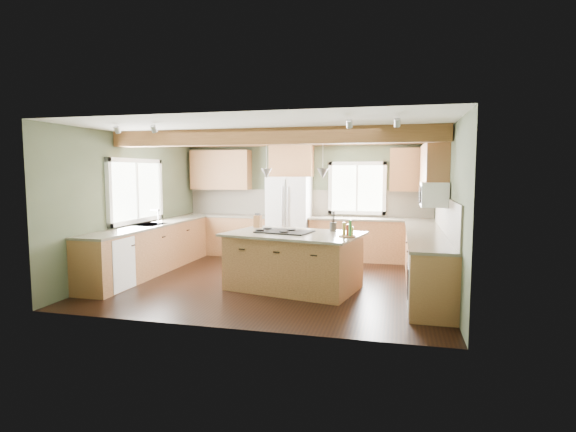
# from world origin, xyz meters

# --- Properties ---
(floor) EXTENTS (5.60, 5.60, 0.00)m
(floor) POSITION_xyz_m (0.00, 0.00, 0.00)
(floor) COLOR black
(floor) RESTS_ON ground
(ceiling) EXTENTS (5.60, 5.60, 0.00)m
(ceiling) POSITION_xyz_m (0.00, 0.00, 2.60)
(ceiling) COLOR silver
(ceiling) RESTS_ON wall_back
(wall_back) EXTENTS (5.60, 0.00, 5.60)m
(wall_back) POSITION_xyz_m (0.00, 2.50, 1.30)
(wall_back) COLOR #424B35
(wall_back) RESTS_ON ground
(wall_left) EXTENTS (0.00, 5.00, 5.00)m
(wall_left) POSITION_xyz_m (-2.80, 0.00, 1.30)
(wall_left) COLOR #424B35
(wall_left) RESTS_ON ground
(wall_right) EXTENTS (0.00, 5.00, 5.00)m
(wall_right) POSITION_xyz_m (2.80, 0.00, 1.30)
(wall_right) COLOR #424B35
(wall_right) RESTS_ON ground
(ceiling_beam) EXTENTS (5.55, 0.26, 0.26)m
(ceiling_beam) POSITION_xyz_m (0.00, -0.46, 2.47)
(ceiling_beam) COLOR brown
(ceiling_beam) RESTS_ON ceiling
(soffit_trim) EXTENTS (5.55, 0.20, 0.10)m
(soffit_trim) POSITION_xyz_m (0.00, 2.40, 2.54)
(soffit_trim) COLOR brown
(soffit_trim) RESTS_ON ceiling
(backsplash_back) EXTENTS (5.58, 0.03, 0.58)m
(backsplash_back) POSITION_xyz_m (0.00, 2.48, 1.21)
(backsplash_back) COLOR brown
(backsplash_back) RESTS_ON wall_back
(backsplash_right) EXTENTS (0.03, 3.70, 0.58)m
(backsplash_right) POSITION_xyz_m (2.78, 0.05, 1.21)
(backsplash_right) COLOR brown
(backsplash_right) RESTS_ON wall_right
(base_cab_back_left) EXTENTS (2.02, 0.60, 0.88)m
(base_cab_back_left) POSITION_xyz_m (-1.79, 2.20, 0.44)
(base_cab_back_left) COLOR brown
(base_cab_back_left) RESTS_ON floor
(counter_back_left) EXTENTS (2.06, 0.64, 0.04)m
(counter_back_left) POSITION_xyz_m (-1.79, 2.20, 0.90)
(counter_back_left) COLOR #4E4539
(counter_back_left) RESTS_ON base_cab_back_left
(base_cab_back_right) EXTENTS (2.62, 0.60, 0.88)m
(base_cab_back_right) POSITION_xyz_m (1.49, 2.20, 0.44)
(base_cab_back_right) COLOR brown
(base_cab_back_right) RESTS_ON floor
(counter_back_right) EXTENTS (2.66, 0.64, 0.04)m
(counter_back_right) POSITION_xyz_m (1.49, 2.20, 0.90)
(counter_back_right) COLOR #4E4539
(counter_back_right) RESTS_ON base_cab_back_right
(base_cab_left) EXTENTS (0.60, 3.70, 0.88)m
(base_cab_left) POSITION_xyz_m (-2.50, 0.05, 0.44)
(base_cab_left) COLOR brown
(base_cab_left) RESTS_ON floor
(counter_left) EXTENTS (0.64, 3.74, 0.04)m
(counter_left) POSITION_xyz_m (-2.50, 0.05, 0.90)
(counter_left) COLOR #4E4539
(counter_left) RESTS_ON base_cab_left
(base_cab_right) EXTENTS (0.60, 3.70, 0.88)m
(base_cab_right) POSITION_xyz_m (2.50, 0.05, 0.44)
(base_cab_right) COLOR brown
(base_cab_right) RESTS_ON floor
(counter_right) EXTENTS (0.64, 3.74, 0.04)m
(counter_right) POSITION_xyz_m (2.50, 0.05, 0.90)
(counter_right) COLOR #4E4539
(counter_right) RESTS_ON base_cab_right
(upper_cab_back_left) EXTENTS (1.40, 0.35, 0.90)m
(upper_cab_back_left) POSITION_xyz_m (-1.99, 2.33, 1.95)
(upper_cab_back_left) COLOR brown
(upper_cab_back_left) RESTS_ON wall_back
(upper_cab_over_fridge) EXTENTS (0.96, 0.35, 0.70)m
(upper_cab_over_fridge) POSITION_xyz_m (-0.30, 2.33, 2.15)
(upper_cab_over_fridge) COLOR brown
(upper_cab_over_fridge) RESTS_ON wall_back
(upper_cab_right) EXTENTS (0.35, 2.20, 0.90)m
(upper_cab_right) POSITION_xyz_m (2.62, 0.90, 1.95)
(upper_cab_right) COLOR brown
(upper_cab_right) RESTS_ON wall_right
(upper_cab_back_corner) EXTENTS (0.90, 0.35, 0.90)m
(upper_cab_back_corner) POSITION_xyz_m (2.30, 2.33, 1.95)
(upper_cab_back_corner) COLOR brown
(upper_cab_back_corner) RESTS_ON wall_back
(window_left) EXTENTS (0.04, 1.60, 1.05)m
(window_left) POSITION_xyz_m (-2.78, 0.05, 1.55)
(window_left) COLOR white
(window_left) RESTS_ON wall_left
(window_back) EXTENTS (1.10, 0.04, 1.00)m
(window_back) POSITION_xyz_m (1.15, 2.48, 1.55)
(window_back) COLOR white
(window_back) RESTS_ON wall_back
(sink) EXTENTS (0.50, 0.65, 0.03)m
(sink) POSITION_xyz_m (-2.50, 0.05, 0.91)
(sink) COLOR #262628
(sink) RESTS_ON counter_left
(faucet) EXTENTS (0.02, 0.02, 0.28)m
(faucet) POSITION_xyz_m (-2.32, 0.05, 1.05)
(faucet) COLOR #B2B2B7
(faucet) RESTS_ON sink
(dishwasher) EXTENTS (0.60, 0.60, 0.84)m
(dishwasher) POSITION_xyz_m (-2.49, -1.25, 0.43)
(dishwasher) COLOR white
(dishwasher) RESTS_ON floor
(oven) EXTENTS (0.60, 0.72, 0.84)m
(oven) POSITION_xyz_m (2.49, -1.25, 0.43)
(oven) COLOR white
(oven) RESTS_ON floor
(microwave) EXTENTS (0.40, 0.70, 0.38)m
(microwave) POSITION_xyz_m (2.58, -0.05, 1.55)
(microwave) COLOR white
(microwave) RESTS_ON wall_right
(pendant_left) EXTENTS (0.18, 0.18, 0.16)m
(pendant_left) POSITION_xyz_m (-0.09, -0.36, 1.88)
(pendant_left) COLOR #B2B2B7
(pendant_left) RESTS_ON ceiling
(pendant_right) EXTENTS (0.18, 0.18, 0.16)m
(pendant_right) POSITION_xyz_m (0.89, -0.56, 1.88)
(pendant_right) COLOR #B2B2B7
(pendant_right) RESTS_ON ceiling
(refrigerator) EXTENTS (0.90, 0.74, 1.80)m
(refrigerator) POSITION_xyz_m (-0.30, 2.12, 0.90)
(refrigerator) COLOR white
(refrigerator) RESTS_ON floor
(island) EXTENTS (2.19, 1.60, 0.88)m
(island) POSITION_xyz_m (0.40, -0.46, 0.44)
(island) COLOR brown
(island) RESTS_ON floor
(island_top) EXTENTS (2.35, 1.75, 0.04)m
(island_top) POSITION_xyz_m (0.40, -0.46, 0.90)
(island_top) COLOR #4E4539
(island_top) RESTS_ON island
(cooktop) EXTENTS (0.96, 0.74, 0.02)m
(cooktop) POSITION_xyz_m (0.24, -0.42, 0.93)
(cooktop) COLOR black
(cooktop) RESTS_ON island_top
(knife_block) EXTENTS (0.15, 0.12, 0.21)m
(knife_block) POSITION_xyz_m (-0.38, 0.09, 1.03)
(knife_block) COLOR brown
(knife_block) RESTS_ON island_top
(utensil_crock) EXTENTS (0.14, 0.14, 0.15)m
(utensil_crock) POSITION_xyz_m (0.99, -0.09, 0.99)
(utensil_crock) COLOR #474039
(utensil_crock) RESTS_ON island_top
(bottle_tray) EXTENTS (0.27, 0.27, 0.25)m
(bottle_tray) POSITION_xyz_m (1.29, -0.68, 1.04)
(bottle_tray) COLOR brown
(bottle_tray) RESTS_ON island_top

